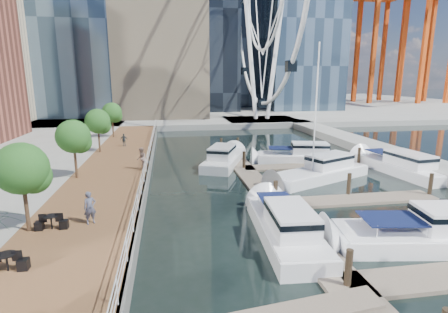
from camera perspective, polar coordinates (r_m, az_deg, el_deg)
name	(u,v)px	position (r m, az deg, el deg)	size (l,w,h in m)	color
ground	(265,270)	(17.04, 6.65, -17.94)	(520.00, 520.00, 0.00)	black
boardwalk	(111,179)	(30.58, -17.98, -3.49)	(6.00, 60.00, 1.00)	brown
seawall	(148,177)	(30.25, -12.35, -3.32)	(0.25, 60.00, 1.00)	#595954
land_far	(180,104)	(116.45, -7.25, 8.45)	(200.00, 114.00, 1.00)	gray
breakwater	(391,154)	(42.59, 25.59, 0.30)	(4.00, 60.00, 1.00)	gray
pier	(261,121)	(69.03, 6.12, 5.72)	(14.00, 12.00, 1.00)	gray
railing	(146,166)	(30.00, -12.63, -1.45)	(0.10, 60.00, 1.05)	white
floating_docks	(329,187)	(28.17, 16.84, -4.79)	(16.00, 34.00, 2.60)	#6D6051
port_cranes	(386,44)	(131.68, 24.93, 16.38)	(40.00, 52.00, 38.00)	#D84C14
street_trees	(73,137)	(29.32, -23.40, 3.01)	(2.60, 42.60, 4.60)	#3F2B1C
yacht_foreground	(434,246)	(22.02, 31.05, -12.41)	(3.10, 11.56, 2.15)	white
pedestrian_near	(90,208)	(20.18, -21.05, -7.81)	(0.65, 0.43, 1.78)	#434659
pedestrian_mid	(141,159)	(30.61, -13.35, -0.35)	(0.94, 0.73, 1.94)	gray
pedestrian_far	(124,140)	(41.99, -16.00, 2.63)	(0.87, 0.36, 1.48)	#2F353B
moored_yachts	(323,185)	(30.19, 15.85, -4.54)	(20.93, 35.83, 11.50)	white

